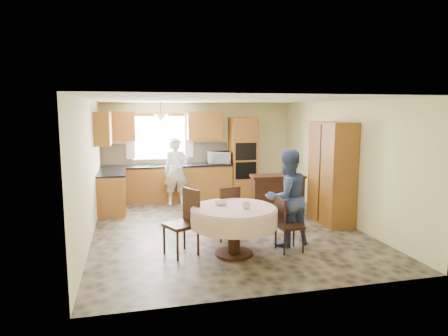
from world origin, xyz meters
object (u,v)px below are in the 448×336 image
person_dining (287,198)px  chair_left (185,219)px  sideboard (277,196)px  dining_table (234,218)px  chair_right (286,222)px  oven_tower (243,157)px  cupboard (332,173)px  person_sink (176,171)px  chair_back (227,210)px

person_dining → chair_left: bearing=-10.4°
sideboard → person_dining: (-0.57, -1.93, 0.41)m
dining_table → chair_left: (-0.75, 0.23, -0.03)m
chair_right → person_dining: bearing=-28.6°
oven_tower → cupboard: bearing=-69.4°
oven_tower → cupboard: size_ratio=1.02×
chair_left → cupboard: bearing=82.9°
oven_tower → chair_left: oven_tower is taller
person_sink → person_dining: person_dining is taller
dining_table → chair_back: chair_back is taller
sideboard → chair_back: 2.07m
dining_table → chair_back: size_ratio=1.41×
sideboard → dining_table: sideboard is taller
chair_left → person_sink: bearing=149.3°
sideboard → chair_right: chair_right is taller
person_sink → person_dining: bearing=-67.1°
chair_right → person_dining: person_dining is taller
chair_left → person_sink: 3.49m
dining_table → chair_left: chair_left is taller
cupboard → chair_left: bearing=-160.8°
dining_table → chair_right: size_ratio=1.53×
person_sink → chair_left: bearing=-94.8°
cupboard → dining_table: (-2.43, -1.33, -0.42)m
sideboard → oven_tower: bearing=102.1°
cupboard → person_dining: (-1.42, -1.08, -0.21)m
oven_tower → person_sink: 1.91m
oven_tower → sideboard: bearing=-83.6°
sideboard → chair_right: size_ratio=1.30×
sideboard → cupboard: cupboard is taller
oven_tower → sideboard: size_ratio=1.81×
cupboard → sideboard: bearing=134.9°
chair_left → person_sink: person_sink is taller
chair_right → person_dining: (0.14, 0.31, 0.33)m
dining_table → person_dining: person_dining is taller
dining_table → chair_right: bearing=-3.2°
chair_left → person_sink: size_ratio=0.64×
dining_table → person_sink: bearing=97.3°
chair_right → person_dining: size_ratio=0.54×
oven_tower → person_dining: oven_tower is taller
sideboard → dining_table: bearing=-120.2°
chair_back → person_dining: (0.93, -0.51, 0.29)m
chair_left → chair_back: chair_left is taller
chair_right → person_sink: size_ratio=0.55×
oven_tower → sideboard: (0.22, -2.00, -0.64)m
dining_table → person_sink: person_sink is taller
dining_table → sideboard: bearing=54.1°
person_dining → chair_back: bearing=-40.1°
chair_left → sideboard: bearing=103.8°
chair_left → chair_right: bearing=54.0°
sideboard → cupboard: bearing=-39.3°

